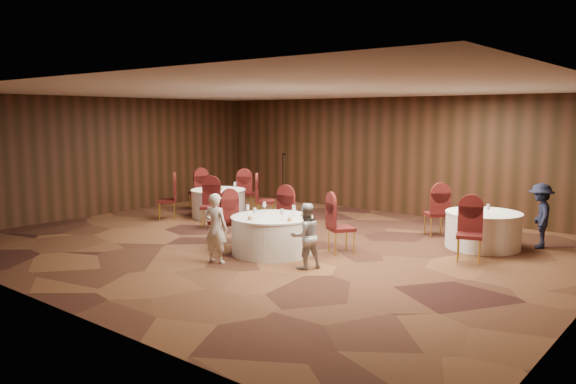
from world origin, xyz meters
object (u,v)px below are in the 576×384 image
Objects in this scene: woman_b at (305,236)px; woman_a at (216,228)px; table_main at (272,235)px; table_left at (218,203)px; man_c at (540,216)px; mic_stand at (283,193)px; table_right at (483,230)px.

woman_a is at bearing -39.05° from woman_b.
table_main is at bearing -119.23° from woman_a.
man_c is at bearing 12.00° from table_left.
man_c is (7.70, 1.64, 0.29)m from table_left.
mic_stand is at bearing -113.50° from man_c.
man_c is (2.77, 4.26, 0.08)m from woman_b.
table_main is 1.24× the size of woman_a.
mic_stand reaches higher than woman_a.
mic_stand is at bearing -111.18° from woman_b.
man_c is at bearing 172.57° from woman_b.
table_right is (3.04, 3.09, -0.00)m from table_main.
man_c is at bearing 43.90° from table_main.
woman_a is (-0.34, -1.18, 0.27)m from table_main.
mic_stand is 6.42m from woman_b.
table_main is 1.20× the size of man_c.
table_main is at bearing -85.76° from woman_b.
table_left is 0.89× the size of mic_stand.
table_right is 1.18m from man_c.
woman_a is 1.68m from woman_b.
woman_b is (4.40, -4.68, 0.11)m from mic_stand.
woman_b reaches higher than table_right.
table_main is 4.33m from table_left.
table_left is 6.86m from table_right.
woman_a reaches higher than woman_b.
table_left is 2.13m from mic_stand.
table_left is 4.78m from woman_a.
woman_b is 5.08m from man_c.
table_left is 0.96× the size of table_right.
table_right is 1.13× the size of man_c.
table_left is at bearing -57.40° from woman_a.
table_right is 1.29× the size of woman_b.
table_main is at bearing -29.90° from table_left.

